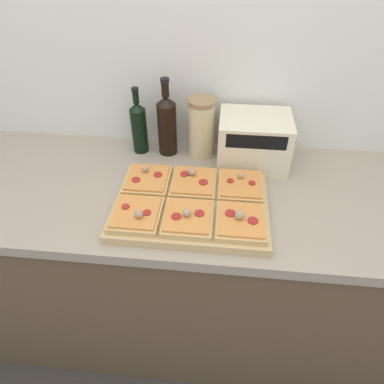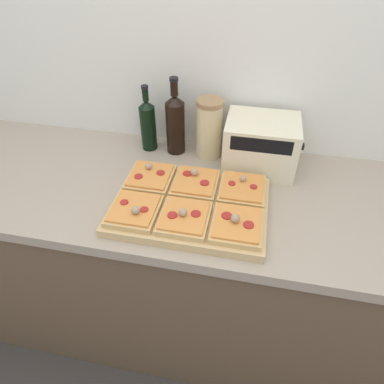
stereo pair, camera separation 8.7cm
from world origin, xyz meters
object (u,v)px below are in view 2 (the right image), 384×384
at_px(wine_bottle, 175,123).
at_px(toaster_oven, 261,144).
at_px(cutting_board, 190,206).
at_px(grain_jar_tall, 209,129).
at_px(olive_oil_bottle, 148,124).

relative_size(wine_bottle, toaster_oven, 1.08).
xyz_separation_m(cutting_board, grain_jar_tall, (0.00, 0.34, 0.10)).
xyz_separation_m(cutting_board, wine_bottle, (-0.13, 0.34, 0.11)).
bearing_deg(cutting_board, olive_oil_bottle, 125.68).
distance_m(olive_oil_bottle, grain_jar_tall, 0.25).
height_order(grain_jar_tall, toaster_oven, grain_jar_tall).
relative_size(olive_oil_bottle, wine_bottle, 0.87).
distance_m(olive_oil_bottle, toaster_oven, 0.46).
distance_m(olive_oil_bottle, wine_bottle, 0.12).
bearing_deg(toaster_oven, cutting_board, -124.88).
bearing_deg(grain_jar_tall, olive_oil_bottle, 180.00).
xyz_separation_m(cutting_board, toaster_oven, (0.21, 0.30, 0.08)).
distance_m(cutting_board, wine_bottle, 0.38).
bearing_deg(wine_bottle, olive_oil_bottle, 180.00).
height_order(cutting_board, olive_oil_bottle, olive_oil_bottle).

